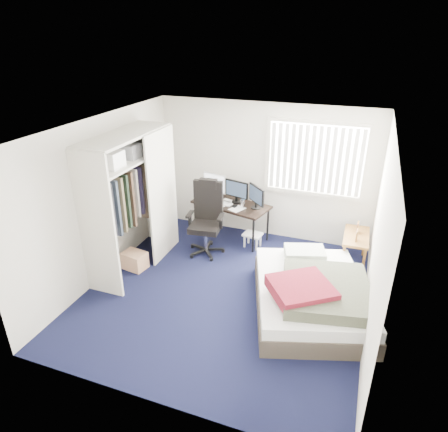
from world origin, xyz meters
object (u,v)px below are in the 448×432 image
desk (232,201)px  nightstand (356,239)px  office_chair (207,225)px  bed (312,294)px

desk → nightstand: size_ratio=1.91×
office_chair → nightstand: size_ratio=1.64×
desk → nightstand: bearing=-6.1°
desk → bed: size_ratio=0.65×
nightstand → bed: (-0.48, -1.50, -0.20)m
desk → bed: (1.78, -1.73, -0.45)m
office_chair → nightstand: (2.49, 0.42, -0.02)m
office_chair → nightstand: office_chair is taller
office_chair → desk: bearing=69.8°
bed → office_chair: bearing=151.9°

